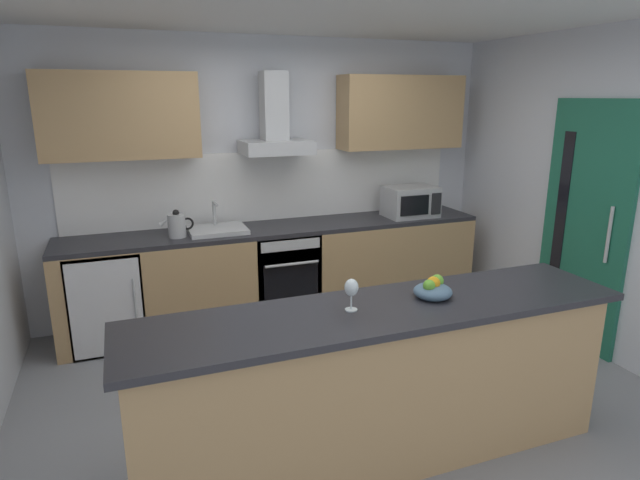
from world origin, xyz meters
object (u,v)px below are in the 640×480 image
at_px(oven, 282,272).
at_px(kettle, 177,225).
at_px(refrigerator, 107,297).
at_px(range_hood, 275,128).
at_px(microwave, 410,202).
at_px(wine_glass, 351,289).
at_px(fruit_bowl, 433,290).
at_px(sink, 217,229).

distance_m(oven, kettle, 1.08).
height_order(refrigerator, range_hood, range_hood).
distance_m(refrigerator, microwave, 2.95).
height_order(oven, kettle, kettle).
bearing_deg(kettle, oven, 2.07).
bearing_deg(range_hood, microwave, -6.69).
xyz_separation_m(refrigerator, wine_glass, (1.30, -2.15, 0.65)).
bearing_deg(wine_glass, microwave, 53.16).
bearing_deg(refrigerator, microwave, -0.50).
height_order(oven, fruit_bowl, fruit_bowl).
bearing_deg(wine_glass, fruit_bowl, 0.93).
height_order(kettle, fruit_bowl, kettle).
height_order(kettle, wine_glass, kettle).
bearing_deg(kettle, range_hood, 9.95).
xyz_separation_m(sink, kettle, (-0.35, -0.04, 0.08)).
distance_m(microwave, sink, 1.93).
xyz_separation_m(oven, microwave, (1.34, -0.03, 0.59)).
distance_m(oven, wine_glass, 2.25).
relative_size(microwave, range_hood, 0.69).
bearing_deg(oven, fruit_bowl, -82.92).
bearing_deg(kettle, fruit_bowl, -60.42).
distance_m(oven, microwave, 1.47).
height_order(microwave, sink, microwave).
bearing_deg(range_hood, sink, -168.48).
xyz_separation_m(microwave, range_hood, (-1.34, 0.16, 0.74)).
xyz_separation_m(kettle, fruit_bowl, (1.20, -2.11, -0.00)).
height_order(refrigerator, fruit_bowl, fruit_bowl).
bearing_deg(range_hood, oven, -90.00).
height_order(microwave, range_hood, range_hood).
height_order(oven, microwave, microwave).
xyz_separation_m(oven, refrigerator, (-1.54, -0.00, -0.03)).
bearing_deg(microwave, sink, 178.84).
height_order(microwave, kettle, microwave).
bearing_deg(fruit_bowl, kettle, 119.58).
relative_size(refrigerator, kettle, 2.94).
bearing_deg(wine_glass, refrigerator, 121.13).
relative_size(refrigerator, range_hood, 1.18).
relative_size(refrigerator, microwave, 1.70).
xyz_separation_m(wine_glass, fruit_bowl, (0.51, 0.01, -0.08)).
height_order(microwave, wine_glass, microwave).
bearing_deg(wine_glass, range_hood, 83.78).
distance_m(kettle, fruit_bowl, 2.42).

